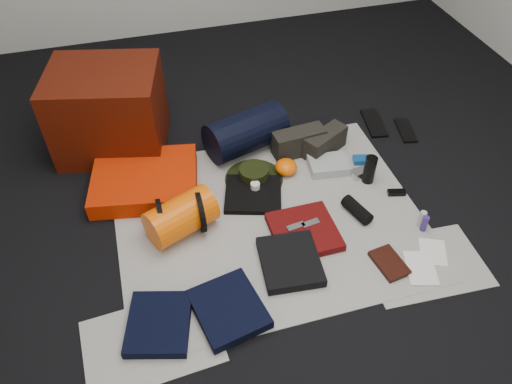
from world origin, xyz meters
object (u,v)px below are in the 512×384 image
object	(u,v)px
red_cabinet	(109,111)
paperback_book	(389,263)
water_bottle	(370,170)
sleeping_pad	(145,180)
navy_duffel	(246,132)
stuff_sack	(181,217)
compact_camera	(359,173)

from	to	relation	value
red_cabinet	paperback_book	bearing A→B (deg)	-34.13
water_bottle	paperback_book	distance (m)	0.61
sleeping_pad	navy_duffel	bearing A→B (deg)	15.80
red_cabinet	navy_duffel	size ratio (longest dim) A/B	1.29
stuff_sack	water_bottle	size ratio (longest dim) A/B	2.03
red_cabinet	water_bottle	world-z (taller)	red_cabinet
stuff_sack	navy_duffel	size ratio (longest dim) A/B	0.73
compact_camera	paperback_book	world-z (taller)	compact_camera
navy_duffel	paperback_book	xyz separation A→B (m)	(0.44, -1.06, -0.11)
stuff_sack	navy_duffel	world-z (taller)	navy_duffel
red_cabinet	compact_camera	size ratio (longest dim) A/B	6.09
water_bottle	paperback_book	size ratio (longest dim) A/B	0.90
navy_duffel	paperback_book	distance (m)	1.15
sleeping_pad	stuff_sack	xyz separation A→B (m)	(0.15, -0.38, 0.05)
water_bottle	stuff_sack	bearing A→B (deg)	-175.76
red_cabinet	paperback_book	world-z (taller)	red_cabinet
navy_duffel	water_bottle	xyz separation A→B (m)	(0.60, -0.48, -0.04)
stuff_sack	compact_camera	world-z (taller)	stuff_sack
water_bottle	compact_camera	bearing A→B (deg)	119.69
red_cabinet	compact_camera	world-z (taller)	red_cabinet
navy_duffel	red_cabinet	bearing A→B (deg)	144.16
compact_camera	water_bottle	bearing A→B (deg)	-70.11
red_cabinet	navy_duffel	bearing A→B (deg)	-5.35
red_cabinet	paperback_book	distance (m)	1.81
paperback_book	compact_camera	bearing A→B (deg)	70.51
water_bottle	sleeping_pad	bearing A→B (deg)	166.54
compact_camera	navy_duffel	bearing A→B (deg)	133.45
red_cabinet	water_bottle	bearing A→B (deg)	-14.98
sleeping_pad	compact_camera	distance (m)	1.23
navy_duffel	sleeping_pad	bearing A→B (deg)	178.66
sleeping_pad	water_bottle	xyz separation A→B (m)	(1.23, -0.30, 0.03)
stuff_sack	navy_duffel	bearing A→B (deg)	48.52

